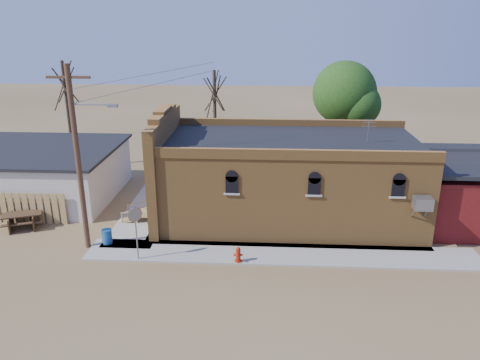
# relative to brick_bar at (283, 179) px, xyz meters

# --- Properties ---
(ground) EXTENTS (120.00, 120.00, 0.00)m
(ground) POSITION_rel_brick_bar_xyz_m (-1.64, -5.49, -2.34)
(ground) COLOR brown
(ground) RESTS_ON ground
(sidewalk_south) EXTENTS (19.00, 2.20, 0.08)m
(sidewalk_south) POSITION_rel_brick_bar_xyz_m (-0.14, -4.59, -2.30)
(sidewalk_south) COLOR #9E9991
(sidewalk_south) RESTS_ON ground
(sidewalk_west) EXTENTS (2.60, 10.00, 0.08)m
(sidewalk_west) POSITION_rel_brick_bar_xyz_m (-7.94, 0.51, -2.30)
(sidewalk_west) COLOR #9E9991
(sidewalk_west) RESTS_ON ground
(brick_bar) EXTENTS (16.40, 7.97, 6.30)m
(brick_bar) POSITION_rel_brick_bar_xyz_m (0.00, 0.00, 0.00)
(brick_bar) COLOR #AA7233
(brick_bar) RESTS_ON ground
(red_shed) EXTENTS (5.40, 6.40, 4.30)m
(red_shed) POSITION_rel_brick_bar_xyz_m (9.86, 0.01, -0.07)
(red_shed) COLOR #57160E
(red_shed) RESTS_ON ground
(wood_fence) EXTENTS (5.20, 0.10, 1.80)m
(wood_fence) POSITION_rel_brick_bar_xyz_m (-14.44, -1.69, -1.44)
(wood_fence) COLOR #A9844C
(wood_fence) RESTS_ON ground
(utility_pole) EXTENTS (3.12, 0.26, 9.00)m
(utility_pole) POSITION_rel_brick_bar_xyz_m (-9.79, -4.29, 2.43)
(utility_pole) COLOR #46291C
(utility_pole) RESTS_ON ground
(tree_bare_near) EXTENTS (2.80, 2.80, 7.65)m
(tree_bare_near) POSITION_rel_brick_bar_xyz_m (-4.64, 7.51, 3.62)
(tree_bare_near) COLOR #433826
(tree_bare_near) RESTS_ON ground
(tree_bare_far) EXTENTS (2.80, 2.80, 8.16)m
(tree_bare_far) POSITION_rel_brick_bar_xyz_m (-15.64, 8.51, 4.02)
(tree_bare_far) COLOR #433826
(tree_bare_far) RESTS_ON ground
(tree_leafy) EXTENTS (4.40, 4.40, 8.15)m
(tree_leafy) POSITION_rel_brick_bar_xyz_m (4.36, 8.01, 3.59)
(tree_leafy) COLOR #433826
(tree_leafy) RESTS_ON ground
(fire_hydrant) EXTENTS (0.43, 0.41, 0.74)m
(fire_hydrant) POSITION_rel_brick_bar_xyz_m (-2.21, -5.50, -1.89)
(fire_hydrant) COLOR #AE2009
(fire_hydrant) RESTS_ON sidewalk_south
(stop_sign) EXTENTS (0.60, 0.48, 2.63)m
(stop_sign) POSITION_rel_brick_bar_xyz_m (-6.97, -5.49, -0.24)
(stop_sign) COLOR gray
(stop_sign) RESTS_ON sidewalk_south
(trash_barrel) EXTENTS (0.57, 0.57, 0.75)m
(trash_barrel) POSITION_rel_brick_bar_xyz_m (-8.94, -3.99, -1.88)
(trash_barrel) COLOR #1C548E
(trash_barrel) RESTS_ON sidewalk_west
(picnic_table) EXTENTS (2.44, 2.15, 0.85)m
(picnic_table) POSITION_rel_brick_bar_xyz_m (-14.19, -2.29, -1.78)
(picnic_table) COLOR #47311C
(picnic_table) RESTS_ON ground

